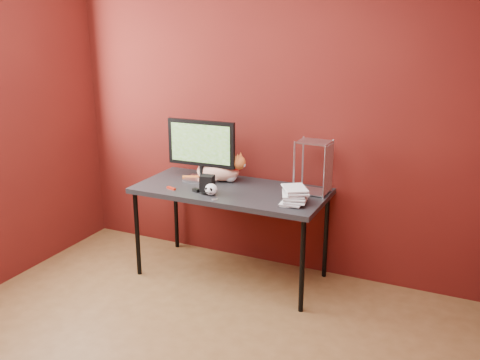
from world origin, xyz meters
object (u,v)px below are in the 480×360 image
at_px(cat, 219,170).
at_px(skull_mug, 211,189).
at_px(monitor, 201,147).
at_px(desk, 231,194).
at_px(book_stack, 287,115).
at_px(speaker, 207,185).

xyz_separation_m(cat, skull_mug, (0.12, -0.37, -0.04)).
relative_size(monitor, skull_mug, 6.21).
relative_size(desk, skull_mug, 16.04).
height_order(cat, book_stack, book_stack).
distance_m(desk, skull_mug, 0.24).
xyz_separation_m(monitor, cat, (0.12, 0.07, -0.19)).
relative_size(skull_mug, speaker, 0.67).
bearing_deg(cat, skull_mug, -72.82).
distance_m(skull_mug, book_stack, 0.81).
bearing_deg(cat, book_stack, -23.49).
distance_m(desk, monitor, 0.46).
bearing_deg(monitor, book_stack, -17.17).
distance_m(desk, speaker, 0.24).
relative_size(cat, skull_mug, 5.68).
relative_size(desk, speaker, 10.77).
distance_m(cat, book_stack, 0.91).
height_order(desk, book_stack, book_stack).
distance_m(cat, skull_mug, 0.39).
distance_m(monitor, book_stack, 0.90).
relative_size(monitor, book_stack, 0.46).
relative_size(skull_mug, book_stack, 0.07).
xyz_separation_m(desk, cat, (-0.18, 0.15, 0.14)).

